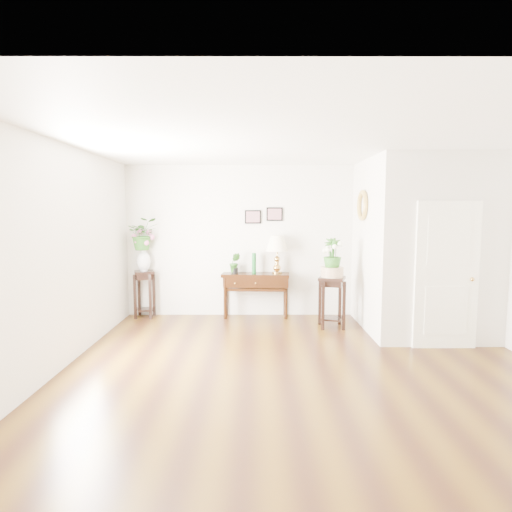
{
  "coord_description": "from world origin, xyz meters",
  "views": [
    {
      "loc": [
        -0.61,
        -5.2,
        1.96
      ],
      "look_at": [
        -0.6,
        1.3,
        1.27
      ],
      "focal_mm": 30.0,
      "sensor_mm": 36.0,
      "label": 1
    }
  ],
  "objects_px": {
    "table_lamp": "(277,254)",
    "plant_stand_b": "(332,302)",
    "console_table": "(256,295)",
    "plant_stand_a": "(145,294)"
  },
  "relations": [
    {
      "from": "table_lamp",
      "to": "plant_stand_b",
      "type": "bearing_deg",
      "value": -37.91
    },
    {
      "from": "console_table",
      "to": "table_lamp",
      "type": "relative_size",
      "value": 1.75
    },
    {
      "from": "console_table",
      "to": "plant_stand_a",
      "type": "distance_m",
      "value": 2.05
    },
    {
      "from": "console_table",
      "to": "plant_stand_a",
      "type": "relative_size",
      "value": 1.42
    },
    {
      "from": "console_table",
      "to": "plant_stand_b",
      "type": "height_order",
      "value": "plant_stand_b"
    },
    {
      "from": "table_lamp",
      "to": "plant_stand_b",
      "type": "relative_size",
      "value": 0.82
    },
    {
      "from": "table_lamp",
      "to": "plant_stand_a",
      "type": "height_order",
      "value": "table_lamp"
    },
    {
      "from": "plant_stand_a",
      "to": "plant_stand_b",
      "type": "xyz_separation_m",
      "value": [
        3.33,
        -0.69,
        -0.0
      ]
    },
    {
      "from": "table_lamp",
      "to": "plant_stand_b",
      "type": "distance_m",
      "value": 1.35
    },
    {
      "from": "plant_stand_a",
      "to": "plant_stand_b",
      "type": "relative_size",
      "value": 1.01
    }
  ]
}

